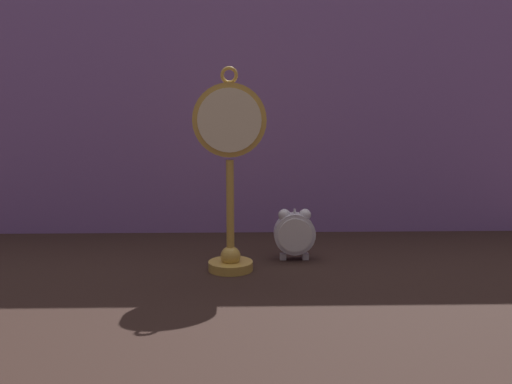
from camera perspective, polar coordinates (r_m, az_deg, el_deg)
ground_plane at (r=1.01m, az=0.12°, el=-8.31°), size 4.00×4.00×0.00m
fabric_backdrop_drape at (r=1.29m, az=-0.28°, el=9.06°), size 1.36×0.01×0.60m
pocket_watch_on_stand at (r=1.00m, az=-2.63°, el=2.50°), size 0.13×0.08×0.36m
alarm_clock_twin_bell at (r=1.09m, az=3.87°, el=-3.99°), size 0.08×0.03×0.10m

